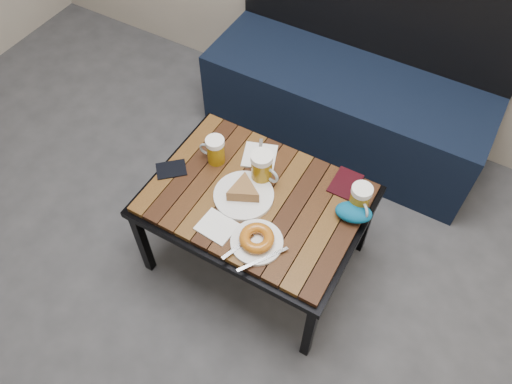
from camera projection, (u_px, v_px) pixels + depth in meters
The scene contains 12 objects.
bench at pixel (347, 100), 2.53m from camera, with size 1.40×0.50×0.95m.
cafe_table at pixel (256, 203), 1.95m from camera, with size 0.84×0.62×0.47m.
beer_mug_left at pixel (215, 150), 1.98m from camera, with size 0.11×0.08×0.12m.
beer_mug_centre at pixel (262, 167), 1.91m from camera, with size 0.13×0.10×0.14m.
beer_mug_right at pixel (360, 199), 1.83m from camera, with size 0.11×0.11×0.13m.
plate_pie at pixel (244, 193), 1.90m from camera, with size 0.23×0.23×0.07m.
plate_bagel at pixel (257, 240), 1.78m from camera, with size 0.21×0.24×0.05m.
napkin_left at pixel (260, 156), 2.03m from camera, with size 0.17×0.17×0.01m.
napkin_right at pixel (217, 227), 1.83m from camera, with size 0.14×0.12×0.01m.
passport_navy at pixel (171, 169), 1.99m from camera, with size 0.09×0.12×0.01m, color black.
passport_burgundy at pixel (345, 183), 1.95m from camera, with size 0.10×0.14×0.01m, color black.
knit_pouch at pixel (354, 212), 1.84m from camera, with size 0.14×0.09×0.06m, color navy.
Camera 1 is at (0.69, -0.10, 2.02)m, focal length 35.00 mm.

